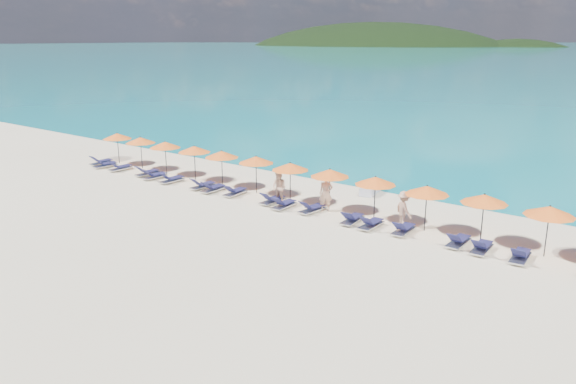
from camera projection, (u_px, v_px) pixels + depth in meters
The scene contains 37 objects.
ground at pixel (250, 229), 27.25m from camera, with size 1400.00×1400.00×0.00m, color beige.
headland_main at pixel (370, 81), 625.97m from camera, with size 374.00×242.00×126.50m.
headland_small at pixel (514, 84), 551.93m from camera, with size 162.00×126.00×85.50m.
jetski at pixel (371, 189), 33.34m from camera, with size 1.18×2.16×0.73m.
beachgoer_a at pixel (326, 193), 29.76m from camera, with size 0.72×0.47×1.97m, color tan.
beachgoer_b at pixel (279, 188), 31.08m from camera, with size 0.89×0.51×1.84m, color tan.
beachgoer_c at pixel (404, 209), 27.29m from camera, with size 1.17×0.54×1.81m, color tan.
umbrella_0 at pixel (117, 136), 40.94m from camera, with size 2.10×2.10×2.28m.
umbrella_1 at pixel (140, 140), 39.31m from camera, with size 2.10×2.10×2.28m.
umbrella_2 at pixel (165, 145), 37.63m from camera, with size 2.10×2.10×2.28m.
umbrella_3 at pixel (194, 149), 36.14m from camera, with size 2.10×2.10×2.28m.
umbrella_4 at pixel (222, 154), 34.58m from camera, with size 2.10×2.10×2.28m.
umbrella_5 at pixel (256, 160), 33.03m from camera, with size 2.10×2.10×2.28m.
umbrella_6 at pixel (290, 167), 31.30m from camera, with size 2.10×2.10×2.28m.
umbrella_7 at pixel (330, 173), 29.81m from camera, with size 2.10×2.10×2.28m.
umbrella_8 at pixel (375, 181), 28.19m from camera, with size 2.10×2.10×2.28m.
umbrella_9 at pixel (427, 190), 26.47m from camera, with size 2.10×2.10×2.28m.
umbrella_10 at pixel (484, 199), 25.04m from camera, with size 2.10×2.10×2.28m.
umbrella_11 at pixel (550, 211), 23.29m from camera, with size 2.10×2.10×2.28m.
lounger_0 at pixel (101, 162), 40.85m from camera, with size 0.63×1.70×0.66m.
lounger_1 at pixel (105, 164), 39.97m from camera, with size 0.78×1.75×0.66m.
lounger_2 at pixel (120, 167), 39.05m from camera, with size 0.66×1.71×0.66m.
lounger_3 at pixel (147, 172), 37.62m from camera, with size 0.74×1.74×0.66m.
lounger_4 at pixel (155, 175), 36.76m from camera, with size 0.69×1.72×0.66m.
lounger_5 at pixel (171, 179), 35.81m from camera, with size 0.67×1.72×0.66m.
lounger_6 at pixel (203, 185), 34.37m from camera, with size 0.77×1.75×0.66m.
lounger_7 at pixel (213, 188), 33.68m from camera, with size 0.69×1.72×0.66m.
lounger_8 at pixel (235, 192), 32.90m from camera, with size 0.76×1.75×0.66m.
lounger_9 at pixel (272, 200), 31.30m from camera, with size 0.68×1.72×0.66m.
lounger_10 at pixel (284, 204), 30.44m from camera, with size 0.69×1.72×0.66m.
lounger_11 at pixel (312, 208), 29.69m from camera, with size 0.78×1.75×0.66m.
lounger_12 at pixel (352, 219), 28.00m from camera, with size 0.78×1.75×0.66m.
lounger_13 at pixel (371, 224), 27.28m from camera, with size 0.64×1.71×0.66m.
lounger_14 at pixel (403, 229), 26.50m from camera, with size 0.71×1.73×0.66m.
lounger_15 at pixel (458, 241), 24.95m from camera, with size 0.63×1.70×0.66m.
lounger_16 at pixel (482, 247), 24.23m from camera, with size 0.72×1.73×0.66m.
lounger_17 at pixel (520, 256), 23.28m from camera, with size 0.76×1.75×0.66m.
Camera 1 is at (17.24, -19.27, 8.98)m, focal length 35.00 mm.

